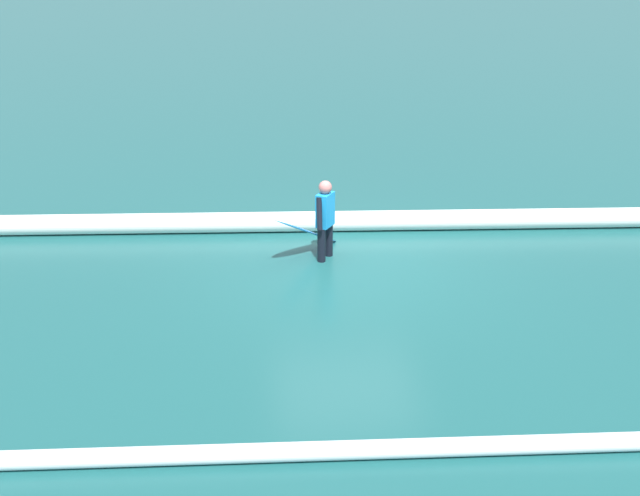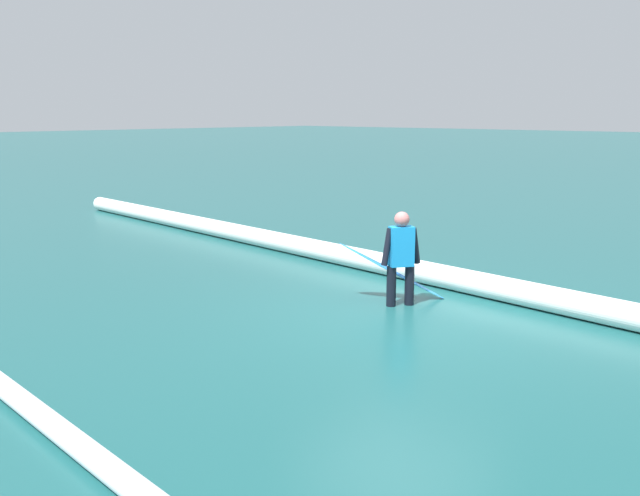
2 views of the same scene
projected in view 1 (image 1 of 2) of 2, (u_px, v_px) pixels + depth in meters
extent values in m
plane|color=#195253|center=(347.00, 267.00, 12.94)|extent=(186.12, 186.12, 0.00)
cylinder|color=black|center=(321.00, 245.00, 13.07)|extent=(0.14, 0.14, 0.59)
cylinder|color=black|center=(329.00, 239.00, 13.30)|extent=(0.14, 0.14, 0.59)
cube|color=#198CD8|center=(325.00, 210.00, 12.96)|extent=(0.35, 0.39, 0.57)
sphere|color=#B56966|center=(325.00, 187.00, 12.81)|extent=(0.22, 0.22, 0.22)
cylinder|color=black|center=(319.00, 214.00, 12.78)|extent=(0.09, 0.21, 0.55)
cylinder|color=black|center=(331.00, 206.00, 13.14)|extent=(0.09, 0.21, 0.55)
ellipsoid|color=#268CE5|center=(307.00, 231.00, 13.27)|extent=(1.33, 1.33, 0.89)
ellipsoid|color=blue|center=(307.00, 231.00, 13.27)|extent=(0.98, 0.98, 0.72)
cylinder|color=white|center=(205.00, 223.00, 14.35)|extent=(20.55, 1.78, 0.37)
cylinder|color=white|center=(190.00, 455.00, 8.20)|extent=(24.48, 1.58, 0.21)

